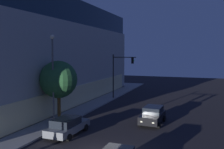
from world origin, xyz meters
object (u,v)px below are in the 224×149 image
at_px(traffic_light_far_corner, 120,70).
at_px(sidewalk_tree, 59,80).
at_px(modern_building, 18,53).
at_px(car_grey, 67,126).
at_px(street_lamp_sidewalk, 53,69).
at_px(car_black, 153,115).

distance_m(traffic_light_far_corner, sidewalk_tree, 14.13).
xyz_separation_m(modern_building, car_grey, (-12.35, -15.91, -6.27)).
height_order(modern_building, car_grey, modern_building).
bearing_deg(modern_building, sidewalk_tree, -124.46).
distance_m(street_lamp_sidewalk, car_grey, 5.90).
bearing_deg(car_grey, car_black, -46.43).
bearing_deg(street_lamp_sidewalk, car_black, -66.42).
xyz_separation_m(traffic_light_far_corner, sidewalk_tree, (-13.98, 2.05, -0.21)).
bearing_deg(modern_building, street_lamp_sidewalk, -128.03).
height_order(traffic_light_far_corner, street_lamp_sidewalk, street_lamp_sidewalk).
bearing_deg(sidewalk_tree, traffic_light_far_corner, -8.34).
distance_m(modern_building, sidewalk_tree, 15.79).
distance_m(traffic_light_far_corner, car_grey, 17.96).
relative_size(car_grey, car_black, 1.13).
distance_m(traffic_light_far_corner, car_black, 14.15).
xyz_separation_m(modern_building, sidewalk_tree, (-8.80, -12.83, -2.67)).
relative_size(sidewalk_tree, car_grey, 1.30).
xyz_separation_m(street_lamp_sidewalk, car_black, (3.97, -9.09, -4.72)).
bearing_deg(traffic_light_far_corner, street_lamp_sidewalk, 173.64).
distance_m(sidewalk_tree, car_black, 10.36).
bearing_deg(traffic_light_far_corner, car_grey, -176.64).
bearing_deg(sidewalk_tree, car_black, -75.23).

